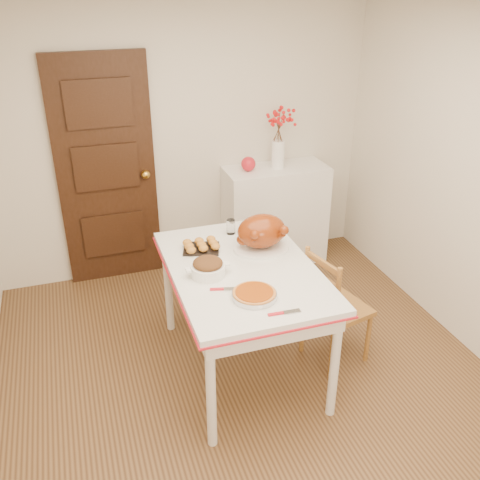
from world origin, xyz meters
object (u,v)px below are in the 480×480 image
object	(u,v)px
kitchen_table	(242,319)
chair_oak	(338,306)
sideboard	(275,215)
turkey_platter	(262,233)
pumpkin_pie	(254,294)

from	to	relation	value
kitchen_table	chair_oak	bearing A→B (deg)	-8.16
sideboard	kitchen_table	xyz separation A→B (m)	(-0.83, -1.46, -0.06)
kitchen_table	chair_oak	distance (m)	0.71
sideboard	chair_oak	world-z (taller)	sideboard
turkey_platter	pumpkin_pie	distance (m)	0.64
sideboard	chair_oak	bearing A→B (deg)	-94.68
kitchen_table	turkey_platter	world-z (taller)	turkey_platter
kitchen_table	chair_oak	world-z (taller)	chair_oak
chair_oak	turkey_platter	size ratio (longest dim) A/B	2.22
kitchen_table	pumpkin_pie	bearing A→B (deg)	-97.57
sideboard	kitchen_table	bearing A→B (deg)	-119.51
kitchen_table	pumpkin_pie	distance (m)	0.59
sideboard	pumpkin_pie	size ratio (longest dim) A/B	3.52
turkey_platter	pumpkin_pie	world-z (taller)	turkey_platter
chair_oak	turkey_platter	distance (m)	0.78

